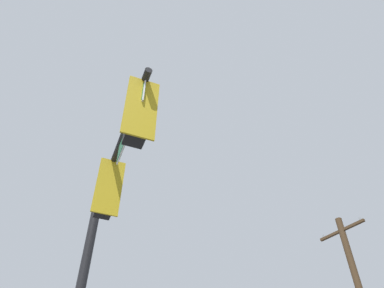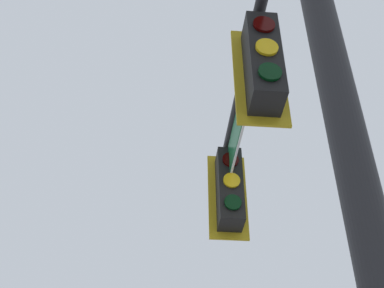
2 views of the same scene
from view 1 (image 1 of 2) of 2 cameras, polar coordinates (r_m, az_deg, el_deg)
signal_pole_near at (r=7.35m, az=-13.76°, el=-12.24°), size 4.26×0.73×7.04m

